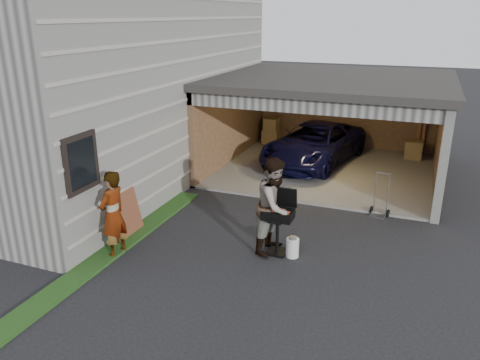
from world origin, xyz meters
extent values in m
plane|color=black|center=(0.00, 0.00, 0.00)|extent=(80.00, 80.00, 0.00)
cube|color=#474744|center=(-6.00, 4.00, 2.75)|extent=(7.00, 11.00, 5.50)
cube|color=#193814|center=(-2.25, -1.00, 0.03)|extent=(0.50, 8.00, 0.06)
cube|color=#605E59|center=(0.75, 6.50, 0.03)|extent=(6.50, 6.00, 0.06)
cube|color=#492C22|center=(0.75, 9.43, 1.35)|extent=(6.50, 0.15, 2.70)
cube|color=#492C22|center=(3.92, 6.50, 1.35)|extent=(0.15, 6.00, 2.70)
cube|color=#492C22|center=(-2.42, 6.50, 1.35)|extent=(0.15, 6.00, 2.70)
cube|color=#2D2B28|center=(0.75, 6.50, 2.80)|extent=(6.80, 6.30, 0.20)
cube|color=#474744|center=(0.75, 3.58, 2.52)|extent=(6.50, 0.16, 0.36)
cube|color=silver|center=(0.75, 4.80, 2.62)|extent=(6.00, 2.40, 0.06)
cube|color=#474744|center=(3.90, 3.55, 1.35)|extent=(0.20, 0.18, 2.70)
cube|color=brown|center=(-1.80, 8.70, 0.31)|extent=(0.60, 0.50, 0.50)
cube|color=brown|center=(-1.80, 8.70, 0.79)|extent=(0.50, 0.45, 0.45)
cube|color=brown|center=(3.20, 8.60, 0.36)|extent=(0.55, 0.50, 0.60)
cube|color=brown|center=(3.38, 9.20, 1.20)|extent=(0.24, 0.43, 2.20)
imported|color=black|center=(0.23, 6.90, 0.63)|extent=(2.93, 4.86, 1.26)
imported|color=silver|center=(-2.10, -0.50, 0.89)|extent=(0.47, 0.68, 1.79)
imported|color=#512D20|center=(0.80, 0.88, 0.99)|extent=(0.90, 1.08, 1.99)
cube|color=black|center=(0.90, 0.77, 0.02)|extent=(0.39, 0.39, 0.05)
cylinder|color=black|center=(0.90, 0.77, 0.41)|extent=(0.06, 0.06, 0.77)
cube|color=black|center=(0.90, 0.77, 0.86)|extent=(0.61, 0.42, 0.18)
cube|color=#59595B|center=(0.90, 0.77, 0.93)|extent=(0.55, 0.37, 0.01)
cube|color=black|center=(0.90, 1.04, 1.14)|extent=(0.61, 0.11, 0.42)
cylinder|color=white|center=(1.23, 0.75, 0.20)|extent=(0.27, 0.27, 0.39)
cube|color=brown|center=(-2.40, 0.32, 0.52)|extent=(0.26, 0.94, 1.03)
cube|color=gray|center=(2.63, 3.40, 0.02)|extent=(0.39, 0.29, 0.04)
cylinder|color=black|center=(2.45, 3.56, 0.09)|extent=(0.07, 0.19, 0.18)
cylinder|color=black|center=(2.85, 3.48, 0.09)|extent=(0.07, 0.19, 0.18)
cylinder|color=gray|center=(2.50, 3.55, 0.56)|extent=(0.03, 0.03, 1.07)
cylinder|color=gray|center=(2.80, 3.49, 0.56)|extent=(0.03, 0.03, 1.07)
cylinder|color=gray|center=(2.65, 3.52, 1.07)|extent=(0.31, 0.09, 0.03)
camera|label=1|loc=(3.32, -7.43, 4.62)|focal=35.00mm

